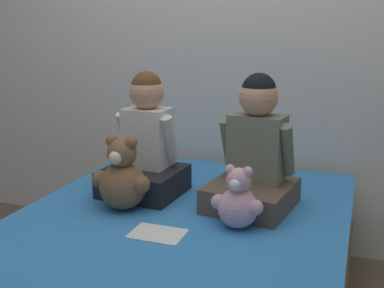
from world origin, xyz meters
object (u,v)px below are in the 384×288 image
at_px(bed, 172,281).
at_px(teddy_bear_held_by_left_child, 122,179).
at_px(child_on_left, 146,147).
at_px(sign_card, 158,234).
at_px(teddy_bear_held_by_right_child, 238,202).
at_px(child_on_right, 255,155).

height_order(bed, teddy_bear_held_by_left_child, teddy_bear_held_by_left_child).
height_order(child_on_left, sign_card, child_on_left).
distance_m(child_on_left, teddy_bear_held_by_right_child, 0.60).
bearing_deg(teddy_bear_held_by_right_child, child_on_left, 157.52).
bearing_deg(teddy_bear_held_by_left_child, child_on_right, 25.44).
height_order(child_on_right, sign_card, child_on_right).
xyz_separation_m(bed, child_on_left, (-0.26, 0.32, 0.48)).
distance_m(child_on_left, teddy_bear_held_by_left_child, 0.25).
xyz_separation_m(teddy_bear_held_by_left_child, teddy_bear_held_by_right_child, (0.53, -0.02, -0.03)).
bearing_deg(bed, teddy_bear_held_by_right_child, 13.64).
distance_m(child_on_right, teddy_bear_held_by_right_child, 0.29).
bearing_deg(teddy_bear_held_by_left_child, bed, -16.98).
bearing_deg(child_on_left, teddy_bear_held_by_left_child, -86.90).
xyz_separation_m(bed, sign_card, (-0.01, -0.11, 0.26)).
relative_size(bed, sign_card, 9.01).
xyz_separation_m(bed, child_on_right, (0.26, 0.33, 0.49)).
distance_m(bed, sign_card, 0.28).
height_order(child_on_left, teddy_bear_held_by_left_child, child_on_left).
bearing_deg(sign_card, bed, 82.53).
relative_size(teddy_bear_held_by_right_child, sign_card, 1.23).
distance_m(bed, teddy_bear_held_by_right_child, 0.45).
height_order(child_on_left, teddy_bear_held_by_right_child, child_on_left).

